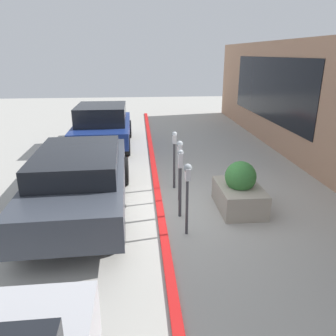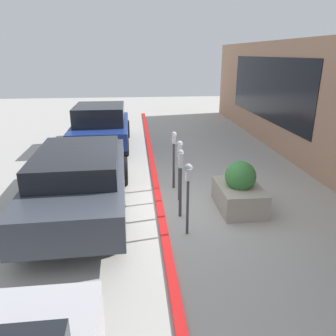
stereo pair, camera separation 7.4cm
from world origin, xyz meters
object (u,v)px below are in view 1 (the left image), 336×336
planter_box (239,191)px  parked_car_rear (103,125)px  parking_meter_second (180,174)px  parked_car_middle (81,178)px  parking_meter_nearest (187,182)px  parking_meter_middle (180,157)px  parking_meter_fourth (174,150)px

planter_box → parked_car_rear: (5.57, 3.53, 0.39)m
parking_meter_second → parked_car_middle: size_ratio=0.31×
parked_car_rear → parking_meter_nearest: bearing=-162.0°
parking_meter_nearest → parked_car_rear: size_ratio=0.35×
parking_meter_second → parking_meter_middle: bearing=-6.0°
parking_meter_middle → parked_car_rear: (5.00, 2.25, -0.28)m
parking_meter_fourth → parked_car_middle: bearing=117.6°
parking_meter_middle → parked_car_middle: (-0.36, 2.20, -0.30)m
parking_meter_second → parking_meter_fourth: parking_meter_fourth is taller
parking_meter_middle → parked_car_middle: size_ratio=0.30×
parked_car_rear → parking_meter_middle: bearing=-156.4°
parking_meter_second → parked_car_rear: 6.21m
planter_box → parked_car_middle: 3.50m
parking_meter_second → planter_box: parking_meter_second is taller
parking_meter_nearest → parking_meter_middle: size_ratio=0.98×
parking_meter_nearest → parked_car_middle: (1.18, 2.15, -0.30)m
parking_meter_second → parked_car_middle: parking_meter_second is taller
parking_meter_middle → planter_box: size_ratio=1.06×
parking_meter_nearest → parked_car_rear: 6.91m
parking_meter_middle → parked_car_rear: size_ratio=0.36×
parking_meter_middle → parking_meter_fourth: size_ratio=0.97×
parked_car_middle → parked_car_rear: size_ratio=1.17×
planter_box → parking_meter_middle: bearing=66.2°
parking_meter_nearest → planter_box: (0.98, -1.33, -0.66)m
parking_meter_fourth → parked_car_middle: (-1.13, 2.16, -0.23)m
parked_car_rear → parking_meter_fourth: bearing=-153.1°
parked_car_middle → parking_meter_fourth: bearing=-64.3°
parking_meter_nearest → parked_car_middle: 2.47m
parking_meter_fourth → planter_box: (-1.33, -1.32, -0.59)m
parking_meter_middle → planter_box: (-0.57, -1.28, -0.66)m
parking_meter_nearest → parking_meter_fourth: parking_meter_fourth is taller
parking_meter_nearest → planter_box: bearing=-53.5°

